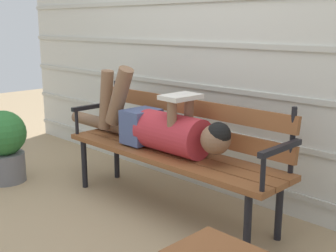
% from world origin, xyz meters
% --- Properties ---
extents(ground_plane, '(12.00, 12.00, 0.00)m').
position_xyz_m(ground_plane, '(0.00, 0.00, 0.00)').
color(ground_plane, tan).
extents(house_siding, '(5.20, 0.08, 2.59)m').
position_xyz_m(house_siding, '(0.00, 0.74, 1.29)').
color(house_siding, beige).
rests_on(house_siding, ground).
extents(park_bench, '(1.77, 0.43, 0.82)m').
position_xyz_m(park_bench, '(-0.00, 0.26, 0.47)').
color(park_bench, brown).
rests_on(park_bench, ground).
extents(reclining_person, '(1.72, 0.27, 0.57)m').
position_xyz_m(reclining_person, '(-0.10, 0.20, 0.59)').
color(reclining_person, '#B72D38').
extents(potted_plant, '(0.37, 0.37, 0.60)m').
position_xyz_m(potted_plant, '(-1.36, -0.35, 0.32)').
color(potted_plant, slate).
rests_on(potted_plant, ground).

